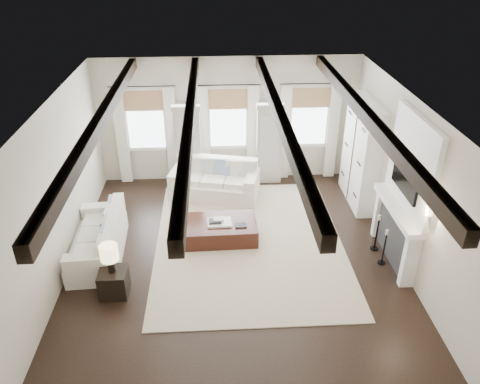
{
  "coord_description": "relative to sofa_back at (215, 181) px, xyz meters",
  "views": [
    {
      "loc": [
        -0.34,
        -7.4,
        5.78
      ],
      "look_at": [
        0.14,
        0.85,
        1.15
      ],
      "focal_mm": 35.0,
      "sensor_mm": 36.0,
      "label": 1
    }
  ],
  "objects": [
    {
      "name": "candlestick_far",
      "position": [
        3.27,
        -2.49,
        -0.03
      ],
      "size": [
        0.17,
        0.17,
        0.82
      ],
      "color": "black",
      "rests_on": "ground"
    },
    {
      "name": "area_rug",
      "position": [
        0.69,
        -2.1,
        -0.36
      ],
      "size": [
        3.9,
        4.96,
        0.02
      ],
      "primitive_type": "cube",
      "color": "#C2B195",
      "rests_on": "ground"
    },
    {
      "name": "tray",
      "position": [
        0.07,
        -1.95,
        0.05
      ],
      "size": [
        0.51,
        0.39,
        0.04
      ],
      "primitive_type": "cube",
      "rotation": [
        0.0,
        0.0,
        0.02
      ],
      "color": "white",
      "rests_on": "ottoman"
    },
    {
      "name": "room_shell",
      "position": [
        1.12,
        -1.92,
        1.52
      ],
      "size": [
        6.54,
        7.54,
        3.22
      ],
      "color": "beige",
      "rests_on": "ground"
    },
    {
      "name": "sofa_back",
      "position": [
        0.0,
        0.0,
        0.0
      ],
      "size": [
        2.28,
        1.42,
        0.91
      ],
      "color": "white",
      "rests_on": "ground"
    },
    {
      "name": "book_loose",
      "position": [
        0.51,
        -2.08,
        0.04
      ],
      "size": [
        0.24,
        0.19,
        0.03
      ],
      "primitive_type": "cube",
      "rotation": [
        0.0,
        0.0,
        0.02
      ],
      "color": "#262628",
      "rests_on": "ottoman"
    },
    {
      "name": "book_upper",
      "position": [
        0.05,
        -1.93,
        0.12
      ],
      "size": [
        0.22,
        0.18,
        0.03
      ],
      "primitive_type": "cube",
      "rotation": [
        0.0,
        0.0,
        0.02
      ],
      "color": "beige",
      "rests_on": "book_lower"
    },
    {
      "name": "lamp_back",
      "position": [
        -0.75,
        0.64,
        0.55
      ],
      "size": [
        0.33,
        0.33,
        0.56
      ],
      "color": "black",
      "rests_on": "side_table_back"
    },
    {
      "name": "side_table_back",
      "position": [
        -0.75,
        0.64,
        -0.1
      ],
      "size": [
        0.36,
        0.36,
        0.54
      ],
      "primitive_type": "cube",
      "color": "black",
      "rests_on": "ground"
    },
    {
      "name": "lamp_front",
      "position": [
        -1.86,
        -3.55,
        0.5
      ],
      "size": [
        0.32,
        0.32,
        0.56
      ],
      "color": "black",
      "rests_on": "side_table_front"
    },
    {
      "name": "sofa_left",
      "position": [
        -2.32,
        -2.38,
        -0.01
      ],
      "size": [
        1.04,
        2.11,
        0.89
      ],
      "color": "white",
      "rests_on": "ground"
    },
    {
      "name": "ottoman",
      "position": [
        0.09,
        -1.92,
        -0.17
      ],
      "size": [
        1.55,
        0.99,
        0.4
      ],
      "primitive_type": "cube",
      "rotation": [
        0.0,
        0.0,
        0.02
      ],
      "color": "black",
      "rests_on": "ground"
    },
    {
      "name": "side_table_front",
      "position": [
        -1.86,
        -3.55,
        -0.12
      ],
      "size": [
        0.49,
        0.49,
        0.49
      ],
      "primitive_type": "cube",
      "color": "black",
      "rests_on": "ground"
    },
    {
      "name": "candlestick_near",
      "position": [
        3.27,
        -2.97,
        -0.05
      ],
      "size": [
        0.16,
        0.16,
        0.79
      ],
      "color": "black",
      "rests_on": "ground"
    },
    {
      "name": "book_lower",
      "position": [
        -0.02,
        -1.95,
        0.09
      ],
      "size": [
        0.26,
        0.21,
        0.04
      ],
      "primitive_type": "cube",
      "rotation": [
        0.0,
        0.0,
        0.02
      ],
      "color": "#262628",
      "rests_on": "tray"
    },
    {
      "name": "ground",
      "position": [
        0.37,
        -2.82,
        -0.37
      ],
      "size": [
        7.5,
        7.5,
        0.0
      ],
      "primitive_type": "plane",
      "color": "black",
      "rests_on": "ground"
    }
  ]
}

